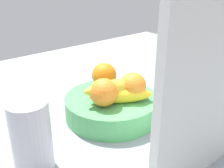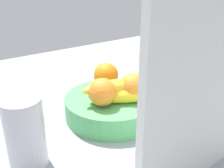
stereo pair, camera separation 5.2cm
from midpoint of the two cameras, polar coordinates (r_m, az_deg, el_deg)
ground_plane at (r=77.45cm, az=-0.39°, el=-8.49°), size 180.00×140.00×3.00cm
fruit_bowl at (r=76.76cm, az=1.96°, el=-4.87°), size 26.25×26.25×6.14cm
orange_front_left at (r=80.54cm, az=0.60°, el=1.90°), size 7.40×7.40×7.40cm
orange_front_right at (r=69.60cm, az=0.10°, el=-1.76°), size 7.40×7.40×7.40cm
orange_center at (r=73.28cm, az=6.41°, el=-0.56°), size 7.40×7.40×7.40cm
banana_bunch at (r=71.49cm, az=3.10°, el=-1.61°), size 17.86×12.63×6.20cm
cutting_board at (r=51.90cm, az=20.90°, el=-2.79°), size 28.00×1.84×36.00cm
thermos_tumbler at (r=58.65cm, az=-15.45°, el=-10.12°), size 8.22×8.22×15.95cm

